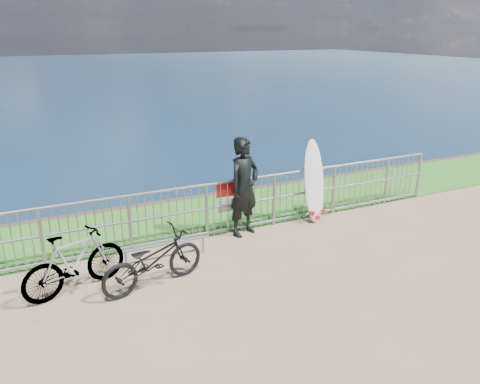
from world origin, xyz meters
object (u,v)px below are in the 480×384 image
surfer (244,187)px  bicycle_near (153,260)px  bicycle_far (75,262)px  surfboard (314,185)px

surfer → bicycle_near: bearing=-171.7°
surfer → bicycle_far: 3.47m
bicycle_near → bicycle_far: bearing=58.2°
surfboard → bicycle_far: bearing=-170.3°
surfboard → bicycle_far: (-4.96, -0.85, -0.31)m
surfboard → bicycle_near: size_ratio=1.01×
surfer → surfboard: size_ratio=1.12×
bicycle_near → bicycle_far: (-1.14, 0.37, 0.04)m
surfer → bicycle_near: size_ratio=1.13×
bicycle_near → bicycle_far: size_ratio=1.04×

